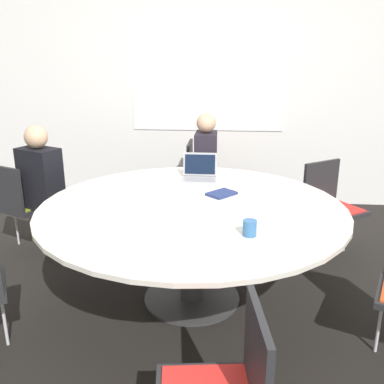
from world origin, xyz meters
name	(u,v)px	position (x,y,z in m)	size (l,w,h in m)	color
ground_plane	(192,298)	(0.00, 0.00, 0.00)	(16.00, 16.00, 0.00)	black
wall_back	(208,92)	(0.00, 2.34, 1.35)	(8.00, 0.07, 2.70)	silver
conference_table	(192,220)	(0.00, 0.00, 0.65)	(2.17, 2.17, 0.76)	#333333
chair_0	(201,173)	(-0.04, 1.79, 0.51)	(0.43, 0.45, 0.85)	#262628
chair_1	(19,200)	(-1.64, 0.70, 0.51)	(0.58, 0.57, 0.85)	#262628
chair_5	(330,201)	(1.18, 0.90, 0.51)	(0.60, 0.60, 0.85)	#262628
person_0	(207,161)	(0.04, 1.55, 0.70)	(0.26, 0.36, 1.20)	#231E28
person_1	(42,181)	(-1.39, 0.67, 0.70)	(0.42, 0.36, 1.20)	black
laptop	(199,173)	(0.01, 0.68, 0.81)	(0.29, 0.23, 0.21)	#99999E
spiral_notebook	(222,194)	(0.21, 0.26, 0.77)	(0.25, 0.26, 0.02)	navy
coffee_cup	(250,228)	(0.38, -0.50, 0.80)	(0.08, 0.08, 0.10)	#33669E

